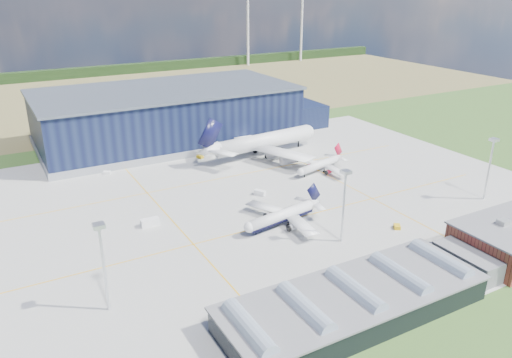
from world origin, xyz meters
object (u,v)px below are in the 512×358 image
light_mast_east (491,159)px  gse_van_a (150,222)px  light_mast_center (344,195)px  gse_van_b (260,193)px  light_mast_west (102,253)px  airliner_navy (281,210)px  airliner_widebody (265,133)px  gse_cart_b (107,173)px  car_b (481,233)px  hangar (172,117)px  gse_tug_b (397,227)px  gse_tug_c (200,157)px  gse_tug_a (268,220)px  airliner_red (319,161)px

light_mast_east → gse_van_a: bearing=161.3°
light_mast_center → gse_van_b: (-4.16, 42.85, -14.47)m
light_mast_west → airliner_navy: light_mast_west is taller
airliner_widebody → light_mast_east: bearing=-67.5°
gse_cart_b → car_b: bearing=-111.6°
light_mast_center → hangar: bearing=93.3°
light_mast_east → light_mast_center: bearing=180.0°
gse_tug_b → car_b: bearing=-4.2°
airliner_widebody → gse_tug_c: 30.89m
light_mast_center → airliner_widebody: (20.50, 81.95, -5.04)m
light_mast_west → gse_tug_a: (57.05, 22.04, -14.64)m
gse_tug_a → car_b: bearing=-30.6°
light_mast_west → hangar: bearing=63.3°
light_mast_center → light_mast_east: same height
airliner_widebody → gse_tug_b: 84.53m
airliner_navy → airliner_red: 52.16m
light_mast_center → gse_tug_c: size_ratio=7.80×
hangar → airliner_red: hangar is taller
light_mast_west → gse_van_a: size_ratio=3.94×
light_mast_west → light_mast_east: 135.00m
light_mast_center → airliner_navy: (-10.36, 18.00, -10.03)m
hangar → gse_tug_a: size_ratio=38.18×
airliner_navy → airliner_widebody: (30.85, 63.95, 4.99)m
hangar → airliner_widebody: hangar is taller
light_mast_west → gse_van_a: light_mast_west is taller
gse_tug_c → gse_van_b: bearing=-110.7°
airliner_widebody → gse_tug_a: airliner_widebody is taller
light_mast_west → gse_van_a: 46.53m
gse_van_b → airliner_red: bearing=-17.3°
airliner_navy → airliner_widebody: bearing=-125.4°
light_mast_center → light_mast_east: size_ratio=1.00×
gse_cart_b → hangar: bearing=-22.1°
airliner_navy → airliner_red: airliner_navy is taller
gse_tug_a → airliner_navy: bearing=-51.1°
gse_van_b → car_b: bearing=-86.3°
light_mast_center → gse_cart_b: size_ratio=7.77×
gse_tug_a → light_mast_center: bearing=-53.4°
airliner_red → car_b: airliner_red is taller
hangar → gse_cart_b: 53.77m
light_mast_west → gse_tug_b: light_mast_west is taller
car_b → gse_cart_b: bearing=16.1°
gse_tug_c → gse_cart_b: gse_tug_c is taller
gse_tug_a → gse_van_b: size_ratio=0.90×
gse_cart_b → gse_van_a: bearing=-149.7°
hangar → light_mast_center: (7.19, -124.80, 3.82)m
gse_van_a → gse_van_b: bearing=-81.5°
airliner_red → gse_van_a: bearing=-5.3°
light_mast_center → airliner_navy: size_ratio=0.69×
gse_tug_b → gse_tug_c: gse_tug_c is taller
light_mast_center → airliner_navy: light_mast_center is taller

